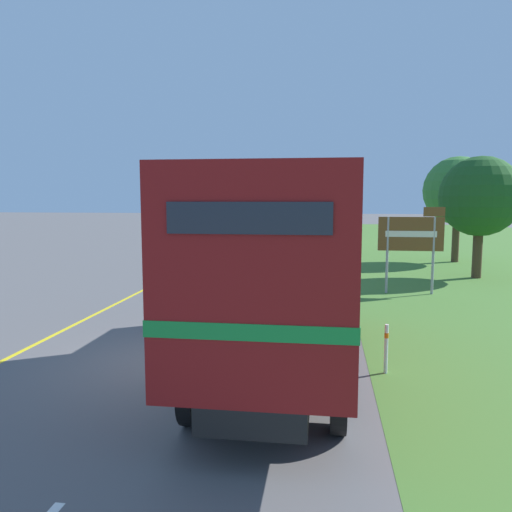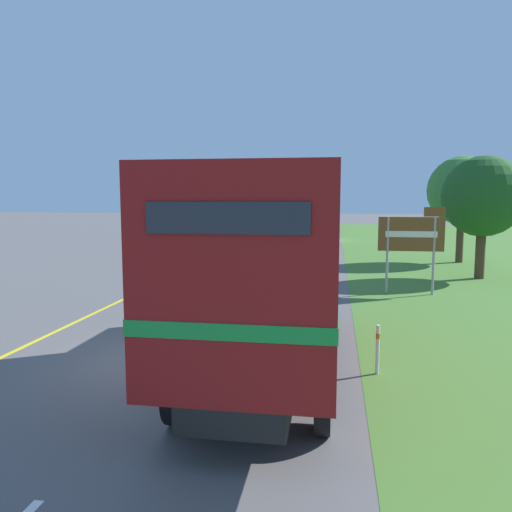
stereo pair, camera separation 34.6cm
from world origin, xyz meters
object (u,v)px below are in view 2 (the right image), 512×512
at_px(lead_car_white, 239,242).
at_px(highway_sign, 412,237).
at_px(roadside_tree_near, 483,197).
at_px(horse_trailer_truck, 271,265).
at_px(lead_car_black_ahead, 289,219).
at_px(roadside_tree_mid, 462,191).
at_px(lead_car_white_ahead, 321,227).
at_px(delineator_post, 378,348).

bearing_deg(lead_car_white, highway_sign, -48.32).
height_order(highway_sign, roadside_tree_near, roadside_tree_near).
bearing_deg(horse_trailer_truck, lead_car_black_ahead, 94.90).
relative_size(horse_trailer_truck, roadside_tree_mid, 1.53).
bearing_deg(roadside_tree_mid, lead_car_black_ahead, 112.13).
height_order(roadside_tree_near, roadside_tree_mid, roadside_tree_mid).
bearing_deg(lead_car_black_ahead, roadside_tree_near, -71.82).
distance_m(lead_car_white_ahead, delineator_post, 31.03).
bearing_deg(roadside_tree_mid, lead_car_white, -176.89).
bearing_deg(lead_car_black_ahead, roadside_tree_mid, -67.87).
xyz_separation_m(lead_car_black_ahead, roadside_tree_mid, (11.56, -28.41, 2.68)).
bearing_deg(lead_car_white, lead_car_black_ahead, 89.98).
height_order(lead_car_white, roadside_tree_mid, roadside_tree_mid).
relative_size(roadside_tree_near, delineator_post, 5.31).
height_order(lead_car_white_ahead, roadside_tree_mid, roadside_tree_mid).
distance_m(lead_car_white, highway_sign, 11.77).
xyz_separation_m(lead_car_white_ahead, roadside_tree_mid, (7.54, -13.25, 2.69)).
distance_m(lead_car_black_ahead, roadside_tree_mid, 30.79).
bearing_deg(lead_car_white, horse_trailer_truck, -77.01).
xyz_separation_m(horse_trailer_truck, highway_sign, (3.82, 8.46, -0.08)).
bearing_deg(roadside_tree_near, delineator_post, -112.58).
bearing_deg(highway_sign, roadside_tree_mid, 68.10).
xyz_separation_m(lead_car_white, roadside_tree_mid, (11.57, 0.63, 2.74)).
bearing_deg(delineator_post, lead_car_white, 109.34).
xyz_separation_m(lead_car_black_ahead, delineator_post, (5.99, -46.13, -0.51)).
xyz_separation_m(roadside_tree_near, delineator_post, (-5.12, -12.31, -2.87)).
bearing_deg(horse_trailer_truck, roadside_tree_near, 60.14).
bearing_deg(highway_sign, lead_car_black_ahead, 101.64).
distance_m(horse_trailer_truck, lead_car_black_ahead, 46.44).
distance_m(lead_car_white, lead_car_black_ahead, 29.04).
relative_size(horse_trailer_truck, delineator_post, 8.83).
distance_m(lead_car_white_ahead, roadside_tree_mid, 15.48).
xyz_separation_m(lead_car_black_ahead, highway_sign, (7.79, -37.80, 0.97)).
relative_size(lead_car_white_ahead, lead_car_black_ahead, 1.01).
xyz_separation_m(horse_trailer_truck, roadside_tree_near, (7.14, 12.44, 1.31)).
height_order(lead_car_white_ahead, delineator_post, lead_car_white_ahead).
relative_size(lead_car_white, lead_car_black_ahead, 0.93).
bearing_deg(roadside_tree_mid, delineator_post, -107.45).
height_order(horse_trailer_truck, roadside_tree_mid, roadside_tree_mid).
height_order(lead_car_white, lead_car_white_ahead, lead_car_white_ahead).
xyz_separation_m(lead_car_white, delineator_post, (6.00, -17.08, -0.46)).
relative_size(lead_car_white, highway_sign, 1.28).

